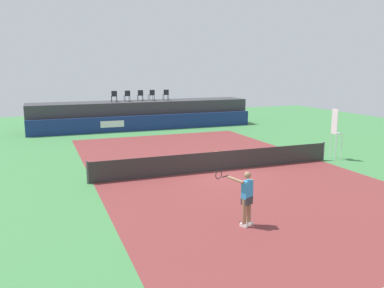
# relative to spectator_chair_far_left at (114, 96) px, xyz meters

# --- Properties ---
(ground_plane) EXTENTS (48.00, 48.00, 0.00)m
(ground_plane) POSITION_rel_spectator_chair_far_left_xyz_m (2.27, -12.12, -2.69)
(ground_plane) COLOR #3D7A42
(court_inner) EXTENTS (12.00, 22.00, 0.00)m
(court_inner) POSITION_rel_spectator_chair_far_left_xyz_m (2.27, -15.12, -2.69)
(court_inner) COLOR maroon
(court_inner) RESTS_ON ground
(sponsor_wall) EXTENTS (18.00, 0.22, 1.20)m
(sponsor_wall) POSITION_rel_spectator_chair_far_left_xyz_m (2.26, -1.62, -2.09)
(sponsor_wall) COLOR navy
(sponsor_wall) RESTS_ON ground
(spectator_platform) EXTENTS (18.00, 2.80, 2.20)m
(spectator_platform) POSITION_rel_spectator_chair_far_left_xyz_m (2.27, 0.18, -1.59)
(spectator_platform) COLOR #38383D
(spectator_platform) RESTS_ON ground
(spectator_chair_far_left) EXTENTS (0.47, 0.47, 0.89)m
(spectator_chair_far_left) POSITION_rel_spectator_chair_far_left_xyz_m (0.00, 0.00, 0.00)
(spectator_chair_far_left) COLOR #1E232D
(spectator_chair_far_left) RESTS_ON spectator_platform
(spectator_chair_left) EXTENTS (0.45, 0.45, 0.89)m
(spectator_chair_left) POSITION_rel_spectator_chair_far_left_xyz_m (1.08, 0.07, 0.00)
(spectator_chair_left) COLOR #1E232D
(spectator_chair_left) RESTS_ON spectator_platform
(spectator_chair_center) EXTENTS (0.47, 0.47, 0.89)m
(spectator_chair_center) POSITION_rel_spectator_chair_far_left_xyz_m (2.23, 0.32, 0.00)
(spectator_chair_center) COLOR #1E232D
(spectator_chair_center) RESTS_ON spectator_platform
(spectator_chair_right) EXTENTS (0.48, 0.48, 0.89)m
(spectator_chair_right) POSITION_rel_spectator_chair_far_left_xyz_m (3.20, 0.34, 0.00)
(spectator_chair_right) COLOR #1E232D
(spectator_chair_right) RESTS_ON spectator_platform
(spectator_chair_far_right) EXTENTS (0.48, 0.48, 0.89)m
(spectator_chair_far_right) POSITION_rel_spectator_chair_far_left_xyz_m (4.42, 0.23, 0.00)
(spectator_chair_far_right) COLOR #1E232D
(spectator_chair_far_right) RESTS_ON spectator_platform
(umpire_chair) EXTENTS (0.45, 0.45, 2.76)m
(umpire_chair) POSITION_rel_spectator_chair_far_left_xyz_m (9.19, -15.12, -1.11)
(umpire_chair) COLOR white
(umpire_chair) RESTS_ON ground
(tennis_net) EXTENTS (12.40, 0.02, 0.95)m
(tennis_net) POSITION_rel_spectator_chair_far_left_xyz_m (2.27, -15.12, -2.22)
(tennis_net) COLOR #2D2D2D
(tennis_net) RESTS_ON ground
(net_post_near) EXTENTS (0.10, 0.10, 1.00)m
(net_post_near) POSITION_rel_spectator_chair_far_left_xyz_m (-3.93, -15.12, -2.19)
(net_post_near) COLOR #4C4C51
(net_post_near) RESTS_ON ground
(net_post_far) EXTENTS (0.10, 0.10, 1.00)m
(net_post_far) POSITION_rel_spectator_chair_far_left_xyz_m (8.47, -15.12, -2.19)
(net_post_far) COLOR #4C4C51
(net_post_far) RESTS_ON ground
(tennis_player) EXTENTS (1.02, 1.07, 1.77)m
(tennis_player) POSITION_rel_spectator_chair_far_left_xyz_m (0.17, -21.65, -1.73)
(tennis_player) COLOR white
(tennis_player) RESTS_ON court_inner
(tennis_ball) EXTENTS (0.07, 0.07, 0.07)m
(tennis_ball) POSITION_rel_spectator_chair_far_left_xyz_m (3.89, -11.21, -2.66)
(tennis_ball) COLOR #D8EA33
(tennis_ball) RESTS_ON court_inner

